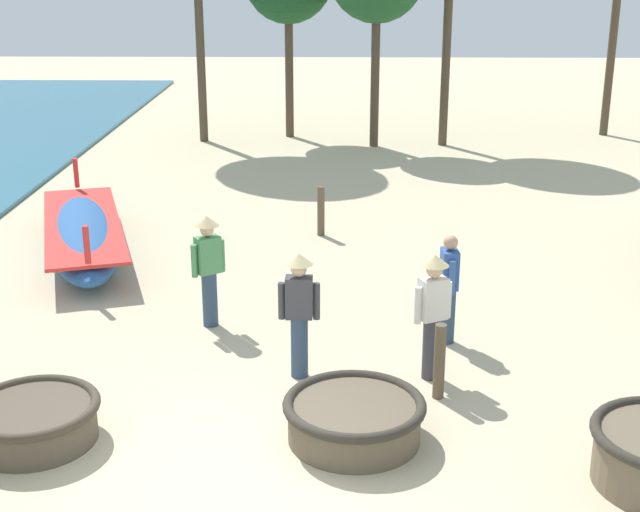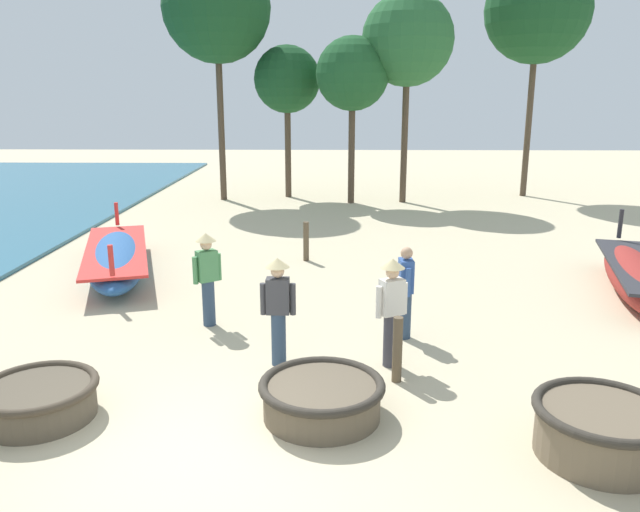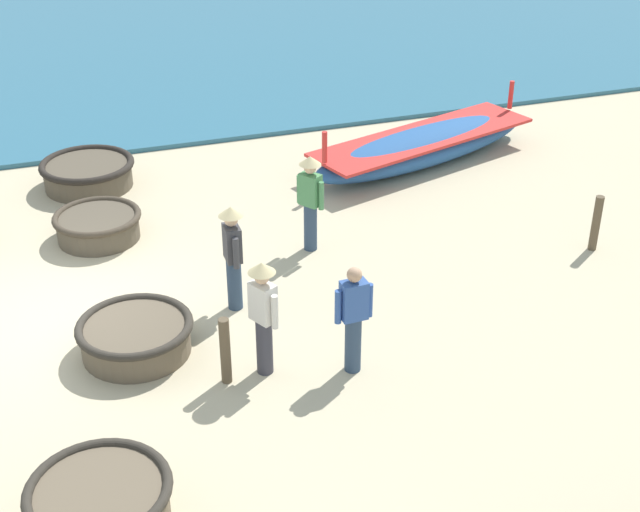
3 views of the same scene
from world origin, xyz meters
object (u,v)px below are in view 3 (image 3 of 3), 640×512
mooring_post_inland (225,351)px  mooring_post_mid_beach (596,223)px  coracle_center (136,336)px  fisherman_crouching (310,197)px  coracle_weathered (88,173)px  coracle_far_left (98,225)px  long_boat_ochre_hull (423,146)px  coracle_nearest (101,506)px  fisherman_by_coracle (354,317)px  fisherman_with_hat (263,311)px  fisherman_standing_left (233,251)px

mooring_post_inland → mooring_post_mid_beach: 6.82m
coracle_center → fisherman_crouching: size_ratio=0.96×
coracle_weathered → coracle_far_left: size_ratio=1.20×
long_boat_ochre_hull → coracle_nearest: bearing=-42.7°
coracle_nearest → fisherman_by_coracle: 3.98m
coracle_center → coracle_weathered: bearing=-179.8°
fisherman_with_hat → fisherman_standing_left: 1.68m
coracle_weathered → fisherman_standing_left: fisherman_standing_left is taller
long_boat_ochre_hull → mooring_post_inland: size_ratio=5.70×
coracle_center → long_boat_ochre_hull: bearing=126.4°
coracle_weathered → long_boat_ochre_hull: long_boat_ochre_hull is taller
coracle_far_left → mooring_post_mid_beach: size_ratio=1.54×
coracle_center → coracle_nearest: bearing=-14.8°
long_boat_ochre_hull → mooring_post_mid_beach: long_boat_ochre_hull is taller
fisherman_crouching → fisherman_standing_left: bearing=-50.0°
fisherman_standing_left → mooring_post_mid_beach: size_ratio=1.72×
coracle_far_left → fisherman_by_coracle: 5.67m
coracle_center → mooring_post_mid_beach: (-0.51, 7.66, 0.22)m
fisherman_with_hat → mooring_post_mid_beach: 6.31m
fisherman_by_coracle → fisherman_standing_left: (-2.01, -1.10, 0.12)m
mooring_post_inland → mooring_post_mid_beach: same height
mooring_post_mid_beach → coracle_center: bearing=-86.2°
coracle_nearest → mooring_post_inland: size_ratio=1.60×
long_boat_ochre_hull → mooring_post_mid_beach: (4.30, 1.15, 0.13)m
fisherman_with_hat → mooring_post_mid_beach: fisherman_with_hat is taller
coracle_center → mooring_post_inland: 1.48m
coracle_center → fisherman_by_coracle: 3.04m
coracle_nearest → fisherman_crouching: size_ratio=0.93×
mooring_post_inland → coracle_far_left: bearing=-166.4°
mooring_post_mid_beach → fisherman_crouching: bearing=-109.0°
coracle_far_left → coracle_center: bearing=1.6°
coracle_far_left → fisherman_crouching: fisherman_crouching is taller
coracle_nearest → fisherman_with_hat: (-2.15, 2.39, 0.62)m
fisherman_crouching → mooring_post_inland: (3.10, -2.19, -0.47)m
fisherman_crouching → fisherman_with_hat: (3.05, -1.65, 0.00)m
fisherman_crouching → fisherman_with_hat: size_ratio=1.00×
coracle_nearest → fisherman_crouching: fisherman_crouching is taller
fisherman_with_hat → mooring_post_inland: (0.05, -0.54, -0.47)m
fisherman_crouching → mooring_post_mid_beach: fisherman_crouching is taller
coracle_center → fisherman_crouching: bearing=122.6°
coracle_nearest → mooring_post_mid_beach: 9.25m
long_boat_ochre_hull → fisherman_with_hat: size_ratio=3.30×
coracle_weathered → fisherman_with_hat: size_ratio=1.07×
coracle_center → mooring_post_inland: bearing=44.1°
fisherman_with_hat → fisherman_crouching: bearing=151.6°
fisherman_standing_left → long_boat_ochre_hull: bearing=129.9°
fisherman_with_hat → fisherman_by_coracle: bearing=73.4°
coracle_weathered → coracle_center: 5.79m
coracle_nearest → mooring_post_inland: mooring_post_inland is taller
fisherman_by_coracle → long_boat_ochre_hull: bearing=148.0°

